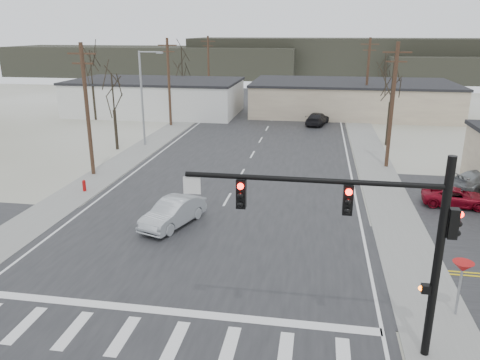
% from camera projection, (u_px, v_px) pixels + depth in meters
% --- Properties ---
extents(ground, '(140.00, 140.00, 0.00)m').
position_uv_depth(ground, '(197.00, 254.00, 23.72)').
color(ground, silver).
rests_on(ground, ground).
extents(main_road, '(18.00, 110.00, 0.05)m').
position_uv_depth(main_road, '(244.00, 170.00, 37.80)').
color(main_road, black).
rests_on(main_road, ground).
extents(cross_road, '(90.00, 10.00, 0.04)m').
position_uv_depth(cross_road, '(197.00, 254.00, 23.71)').
color(cross_road, black).
rests_on(cross_road, ground).
extents(sidewalk_left, '(3.00, 90.00, 0.06)m').
position_uv_depth(sidewalk_left, '(141.00, 150.00, 44.16)').
color(sidewalk_left, gray).
rests_on(sidewalk_left, ground).
extents(sidewalk_right, '(3.00, 90.00, 0.06)m').
position_uv_depth(sidewalk_right, '(372.00, 160.00, 40.82)').
color(sidewalk_right, gray).
rests_on(sidewalk_right, ground).
extents(traffic_signal_mast, '(8.95, 0.43, 7.20)m').
position_uv_depth(traffic_signal_mast, '(380.00, 228.00, 15.22)').
color(traffic_signal_mast, black).
rests_on(traffic_signal_mast, ground).
extents(fire_hydrant, '(0.24, 0.24, 0.87)m').
position_uv_depth(fire_hydrant, '(84.00, 186.00, 32.70)').
color(fire_hydrant, '#A50C0C').
rests_on(fire_hydrant, ground).
extents(yield_sign, '(0.80, 0.80, 2.35)m').
position_uv_depth(yield_sign, '(462.00, 269.00, 17.99)').
color(yield_sign, gray).
rests_on(yield_sign, ground).
extents(building_left_far, '(22.30, 12.30, 4.50)m').
position_uv_depth(building_left_far, '(156.00, 97.00, 63.11)').
color(building_left_far, silver).
rests_on(building_left_far, ground).
extents(building_right_far, '(26.30, 14.30, 4.30)m').
position_uv_depth(building_right_far, '(351.00, 98.00, 62.79)').
color(building_right_far, beige).
rests_on(building_right_far, ground).
extents(upole_left_b, '(2.20, 0.30, 10.00)m').
position_uv_depth(upole_left_b, '(87.00, 108.00, 35.20)').
color(upole_left_b, '#442F1F').
rests_on(upole_left_b, ground).
extents(upole_left_c, '(2.20, 0.30, 10.00)m').
position_uv_depth(upole_left_c, '(169.00, 81.00, 53.98)').
color(upole_left_c, '#442F1F').
rests_on(upole_left_c, ground).
extents(upole_left_d, '(2.20, 0.30, 10.00)m').
position_uv_depth(upole_left_d, '(208.00, 68.00, 72.76)').
color(upole_left_d, '#442F1F').
rests_on(upole_left_d, ground).
extents(upole_right_a, '(2.20, 0.30, 10.00)m').
position_uv_depth(upole_right_a, '(392.00, 104.00, 37.21)').
color(upole_right_a, '#442F1F').
rests_on(upole_right_a, ground).
extents(upole_right_b, '(2.20, 0.30, 10.00)m').
position_uv_depth(upole_right_b, '(367.00, 78.00, 57.86)').
color(upole_right_b, '#442F1F').
rests_on(upole_right_b, ground).
extents(streetlight_main, '(2.40, 0.25, 9.00)m').
position_uv_depth(streetlight_main, '(144.00, 93.00, 44.52)').
color(streetlight_main, gray).
rests_on(streetlight_main, ground).
extents(tree_left_near, '(3.30, 3.30, 7.35)m').
position_uv_depth(tree_left_near, '(113.00, 94.00, 42.95)').
color(tree_left_near, '#2A241A').
rests_on(tree_left_near, ground).
extents(tree_right_mid, '(3.74, 3.74, 8.33)m').
position_uv_depth(tree_right_mid, '(392.00, 84.00, 44.34)').
color(tree_right_mid, '#2A241A').
rests_on(tree_right_mid, ground).
extents(tree_left_far, '(3.96, 3.96, 8.82)m').
position_uv_depth(tree_left_far, '(182.00, 63.00, 67.19)').
color(tree_left_far, '#2A241A').
rests_on(tree_left_far, ground).
extents(tree_right_far, '(3.52, 3.52, 7.84)m').
position_uv_depth(tree_right_far, '(385.00, 68.00, 68.47)').
color(tree_right_far, '#2A241A').
rests_on(tree_right_far, ground).
extents(tree_left_mid, '(3.96, 3.96, 8.82)m').
position_uv_depth(tree_left_mid, '(91.00, 69.00, 57.19)').
color(tree_left_mid, '#2A241A').
rests_on(tree_left_mid, ground).
extents(hill_left, '(70.00, 18.00, 7.00)m').
position_uv_depth(hill_left, '(153.00, 61.00, 114.54)').
color(hill_left, '#333026').
rests_on(hill_left, ground).
extents(hill_center, '(80.00, 18.00, 9.00)m').
position_uv_depth(hill_center, '(361.00, 58.00, 110.11)').
color(hill_center, '#333026').
rests_on(hill_center, ground).
extents(sedan_crossing, '(3.08, 4.96, 1.54)m').
position_uv_depth(sedan_crossing, '(173.00, 212.00, 26.90)').
color(sedan_crossing, '#999EA3').
rests_on(sedan_crossing, main_road).
extents(car_far_a, '(3.07, 5.26, 1.43)m').
position_uv_depth(car_far_a, '(317.00, 119.00, 55.67)').
color(car_far_a, black).
rests_on(car_far_a, main_road).
extents(car_far_b, '(1.97, 3.79, 1.23)m').
position_uv_depth(car_far_b, '(268.00, 91.00, 82.19)').
color(car_far_b, black).
rests_on(car_far_b, main_road).
extents(car_parked_red, '(4.32, 2.27, 1.16)m').
position_uv_depth(car_parked_red, '(456.00, 197.00, 29.93)').
color(car_parked_red, maroon).
rests_on(car_parked_red, parking_lot).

